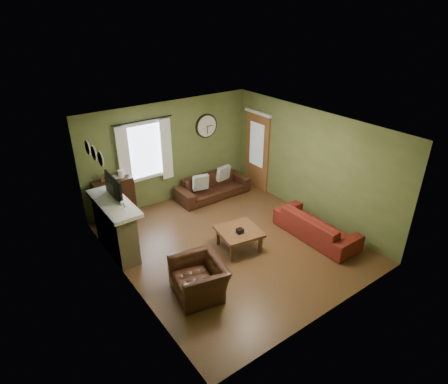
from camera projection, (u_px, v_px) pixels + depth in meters
floor at (231, 243)px, 8.18m from camera, size 4.60×5.20×0.00m
ceiling at (232, 128)px, 7.00m from camera, size 4.60×5.20×0.00m
wall_left at (124, 225)px, 6.38m from camera, size 0.00×5.20×2.60m
wall_right at (310, 164)px, 8.79m from camera, size 0.00×5.20×2.60m
wall_back at (170, 152)px, 9.46m from camera, size 4.60×0.00×2.60m
wall_front at (334, 251)px, 5.71m from camera, size 4.60×0.00×2.60m
fireplace at (116, 229)px, 7.66m from camera, size 0.40×1.40×1.10m
firebox at (126, 236)px, 7.87m from camera, size 0.04×0.60×0.55m
mantel at (113, 203)px, 7.40m from camera, size 0.58×1.60×0.08m
tv at (110, 191)px, 7.43m from camera, size 0.08×0.60×0.35m
tv_screen at (113, 187)px, 7.44m from camera, size 0.02×0.62×0.36m
medallion_left at (101, 159)px, 6.54m from camera, size 0.28×0.28×0.03m
medallion_mid at (94, 153)px, 6.79m from camera, size 0.28×0.28×0.03m
medallion_right at (88, 148)px, 7.04m from camera, size 0.28×0.28×0.03m
window_pane at (144, 151)px, 8.99m from camera, size 1.00×0.02×1.30m
curtain_rod at (143, 121)px, 8.57m from camera, size 0.03×0.03×1.50m
curtain_left at (124, 159)px, 8.65m from camera, size 0.28×0.04×1.55m
curtain_right at (166, 149)px, 9.23m from camera, size 0.28×0.04×1.55m
wall_clock at (207, 126)px, 9.77m from camera, size 0.64×0.06×0.64m
door at (257, 151)px, 10.22m from camera, size 0.05×0.90×2.10m
bookshelf at (115, 200)px, 8.80m from camera, size 0.89×0.38×1.06m
book at (111, 183)px, 8.65m from camera, size 0.19×0.25×0.02m
sofa_brown at (213, 186)px, 10.02m from camera, size 1.99×0.78×0.58m
pillow_left at (201, 182)px, 9.63m from camera, size 0.42×0.21×0.41m
pillow_right at (223, 173)px, 10.15m from camera, size 0.41×0.17×0.40m
sofa_red at (316, 226)px, 8.26m from camera, size 0.77×1.97×0.58m
armchair at (199, 278)px, 6.64m from camera, size 1.03×1.13×0.64m
coffee_table at (239, 239)px, 7.91m from camera, size 0.96×0.96×0.44m
tissue_box at (240, 235)px, 7.74m from camera, size 0.13×0.13×0.10m
wine_glass_a at (125, 209)px, 6.93m from camera, size 0.06×0.06×0.18m
wine_glass_b at (122, 206)px, 7.03m from camera, size 0.07×0.07×0.20m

